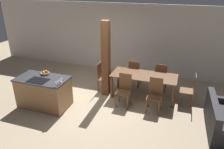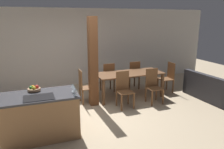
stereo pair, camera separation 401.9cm
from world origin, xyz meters
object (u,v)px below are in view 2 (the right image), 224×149
object	(u,v)px
kitchen_island	(40,116)
fruit_bowl	(34,89)
wine_glass_far	(74,87)
wine_glass_end	(73,86)
couch	(212,90)
wine_glass_near	(75,90)
timber_post	(93,62)
dining_chair_head_end	(84,86)
dining_chair_near_left	(124,89)
dining_table	(129,76)
dining_chair_far_left	(108,77)
dining_chair_far_right	(133,75)
dining_chair_near_right	(153,85)
wine_glass_middle	(74,88)
dining_chair_foot_end	(168,77)

from	to	relation	value
kitchen_island	fruit_bowl	bearing A→B (deg)	104.83
wine_glass_far	wine_glass_end	distance (m)	0.09
couch	wine_glass_end	bearing A→B (deg)	94.23
fruit_bowl	wine_glass_end	size ratio (longest dim) A/B	1.60
wine_glass_end	wine_glass_near	bearing A→B (deg)	-90.00
kitchen_island	timber_post	xyz separation A→B (m)	(1.48, 1.27, 0.75)
dining_chair_head_end	timber_post	xyz separation A→B (m)	(0.21, -0.21, 0.70)
wine_glass_end	dining_chair_near_left	xyz separation A→B (m)	(1.54, 0.91, -0.53)
dining_table	dining_chair_head_end	world-z (taller)	dining_chair_head_end
wine_glass_near	dining_chair_far_left	bearing A→B (deg)	58.06
dining_chair_far_right	dining_chair_head_end	distance (m)	1.95
wine_glass_near	dining_table	distance (m)	2.73
dining_chair_near_left	dining_chair_far_right	bearing A→B (deg)	54.77
kitchen_island	dining_chair_near_right	bearing A→B (deg)	15.09
fruit_bowl	wine_glass_middle	bearing A→B (deg)	-34.69
dining_chair_near_right	dining_chair_foot_end	xyz separation A→B (m)	(0.94, 0.64, 0.00)
wine_glass_middle	dining_table	world-z (taller)	wine_glass_middle
kitchen_island	fruit_bowl	distance (m)	0.57
couch	timber_post	xyz separation A→B (m)	(-3.47, 0.81, 0.95)
dining_chair_foot_end	dining_chair_far_left	bearing A→B (deg)	-109.23
dining_chair_near_left	dining_chair_far_left	world-z (taller)	same
dining_table	dining_chair_foot_end	size ratio (longest dim) A/B	2.07
timber_post	dining_table	bearing A→B (deg)	10.12
dining_chair_near_right	timber_post	world-z (taller)	timber_post
wine_glass_near	dining_chair_far_left	distance (m)	2.96
wine_glass_far	couch	size ratio (longest dim) A/B	0.10
dining_chair_near_right	timber_post	bearing A→B (deg)	165.23
kitchen_island	dining_chair_near_right	xyz separation A→B (m)	(3.12, 0.84, 0.05)
dining_table	dining_chair_head_end	xyz separation A→B (m)	(-1.39, -0.00, -0.16)
dining_chair_near_left	dining_chair_far_left	xyz separation A→B (m)	(0.00, 1.29, 0.00)
wine_glass_far	dining_chair_far_right	size ratio (longest dim) A/B	0.17
wine_glass_middle	dining_chair_near_right	distance (m)	2.73
dining_chair_far_right	timber_post	bearing A→B (deg)	27.55
dining_chair_foot_end	timber_post	bearing A→B (deg)	-85.31
wine_glass_near	dining_chair_head_end	bearing A→B (deg)	71.70
wine_glass_end	dining_chair_head_end	size ratio (longest dim) A/B	0.17
dining_chair_near_right	dining_chair_head_end	size ratio (longest dim) A/B	1.00
dining_chair_head_end	couch	bearing A→B (deg)	-105.61
dining_table	dining_chair_near_left	distance (m)	0.81
wine_glass_end	couch	distance (m)	4.38
dining_table	timber_post	distance (m)	1.32
dining_table	couch	bearing A→B (deg)	-24.21
kitchen_island	dining_chair_near_left	size ratio (longest dim) A/B	1.54
wine_glass_far	dining_chair_near_left	xyz separation A→B (m)	(1.54, 1.00, -0.53)
wine_glass_end	wine_glass_far	bearing A→B (deg)	-90.00
dining_chair_far_right	timber_post	distance (m)	1.98
dining_chair_head_end	dining_chair_foot_end	world-z (taller)	same
wine_glass_near	timber_post	distance (m)	1.82
dining_table	dining_chair_foot_end	xyz separation A→B (m)	(1.39, -0.00, -0.16)
wine_glass_far	kitchen_island	bearing A→B (deg)	166.83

